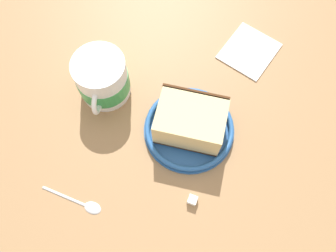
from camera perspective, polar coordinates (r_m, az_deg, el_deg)
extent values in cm
cube|color=#936D47|center=(64.02, -0.33, 1.20)|extent=(158.23, 158.23, 3.52)
cylinder|color=#26599E|center=(60.87, 3.49, -0.77)|extent=(16.49, 16.49, 0.93)
torus|color=#26599E|center=(60.01, 3.54, -0.46)|extent=(16.10, 16.10, 0.93)
cube|color=#472814|center=(60.16, 3.53, -0.51)|extent=(13.79, 12.00, 0.60)
cube|color=#DBC184|center=(57.09, 3.72, 0.69)|extent=(13.79, 12.00, 6.02)
cube|color=#472814|center=(58.92, 4.60, 4.54)|extent=(10.86, 4.99, 6.02)
cylinder|color=white|center=(61.87, -11.16, 8.05)|extent=(9.37, 9.37, 9.14)
cylinder|color=green|center=(62.72, -10.99, 7.61)|extent=(9.56, 9.56, 3.73)
cylinder|color=brown|center=(58.91, -11.78, 9.74)|extent=(8.24, 8.24, 0.40)
torus|color=white|center=(59.84, -11.98, 4.16)|extent=(3.14, 4.68, 4.88)
ellipsoid|color=silver|center=(58.65, -12.52, -13.65)|extent=(3.39, 2.66, 0.80)
cylinder|color=silver|center=(60.43, -17.31, -11.37)|extent=(8.25, 2.49, 0.50)
cube|color=white|center=(70.94, 13.70, 12.39)|extent=(9.48, 10.58, 0.60)
cube|color=white|center=(57.35, 4.19, -12.47)|extent=(1.82, 1.82, 1.49)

